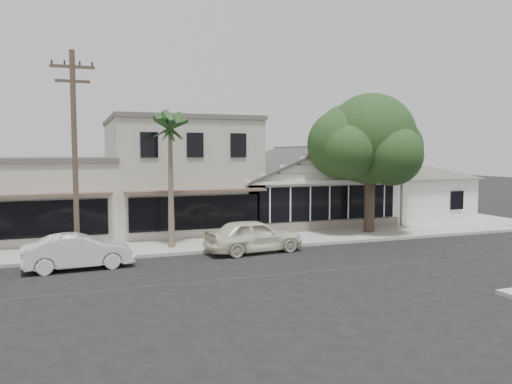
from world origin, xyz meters
name	(u,v)px	position (x,y,z in m)	size (l,w,h in m)	color
ground	(319,271)	(0.00, 0.00, 0.00)	(140.00, 140.00, 0.00)	black
sidewalk_north	(100,251)	(-8.00, 6.75, 0.07)	(90.00, 3.50, 0.15)	#9E9991
corner_shop	(300,184)	(5.00, 12.47, 2.62)	(10.40, 8.60, 5.10)	white
side_cottage	(412,198)	(13.20, 11.50, 1.50)	(6.00, 6.00, 3.00)	white
row_building_near	(177,176)	(-3.00, 13.50, 3.25)	(8.00, 10.00, 6.50)	#B9B6A7
row_building_midnear	(19,199)	(-12.00, 13.50, 2.10)	(10.00, 10.00, 4.20)	beige
utility_pole	(75,150)	(-9.00, 5.20, 4.79)	(1.80, 0.24, 9.00)	brown
car_0	(254,236)	(-1.17, 4.44, 0.79)	(1.87, 4.64, 1.58)	silver
car_1	(78,252)	(-8.97, 3.73, 0.71)	(1.49, 4.29, 1.41)	silver
shade_tree	(367,142)	(6.80, 7.31, 5.31)	(7.27, 6.57, 8.06)	#4A3C2D
palm_east	(170,127)	(-4.71, 6.30, 5.93)	(2.80, 2.80, 6.93)	#726651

